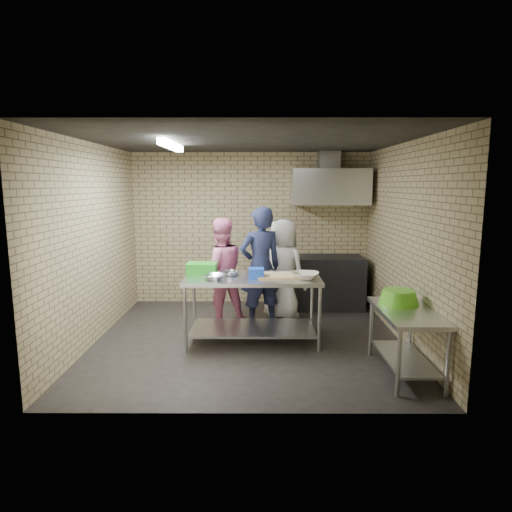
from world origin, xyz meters
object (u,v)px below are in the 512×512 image
(green_crate, at_px, (202,269))
(green_basin, at_px, (399,297))
(man_navy, at_px, (260,267))
(side_counter, at_px, (405,342))
(stove, at_px, (328,282))
(blue_tub, at_px, (256,273))
(woman_pink, at_px, (220,272))
(bottle_green, at_px, (354,192))
(bottle_red, at_px, (331,191))
(prep_table, at_px, (253,309))
(woman_white, at_px, (283,269))

(green_crate, distance_m, green_basin, 2.60)
(green_crate, relative_size, man_navy, 0.22)
(side_counter, xyz_separation_m, stove, (-0.45, 2.75, 0.08))
(blue_tub, height_order, man_navy, man_navy)
(woman_pink, bearing_deg, green_basin, 124.19)
(green_crate, xyz_separation_m, bottle_green, (2.45, 1.81, 1.02))
(green_basin, xyz_separation_m, bottle_red, (-0.38, 2.74, 1.19))
(stove, distance_m, man_navy, 1.63)
(prep_table, relative_size, bottle_green, 12.13)
(side_counter, distance_m, stove, 2.79)
(bottle_red, bearing_deg, side_counter, -82.38)
(blue_tub, bearing_deg, woman_white, 69.78)
(stove, relative_size, green_crate, 2.97)
(bottle_green, bearing_deg, blue_tub, -129.85)
(prep_table, distance_m, bottle_green, 3.03)
(green_basin, bearing_deg, blue_tub, 157.07)
(bottle_red, distance_m, woman_pink, 2.50)
(side_counter, bearing_deg, woman_pink, 140.93)
(woman_pink, bearing_deg, side_counter, 120.38)
(side_counter, xyz_separation_m, man_navy, (-1.64, 1.73, 0.53))
(side_counter, height_order, bottle_green, bottle_green)
(woman_pink, bearing_deg, bottle_red, -168.33)
(prep_table, bearing_deg, stove, 52.54)
(bottle_red, height_order, woman_white, bottle_red)
(blue_tub, bearing_deg, woman_pink, 122.54)
(side_counter, xyz_separation_m, woman_pink, (-2.25, 1.83, 0.45))
(woman_pink, bearing_deg, blue_tub, 101.98)
(man_navy, relative_size, woman_white, 1.13)
(bottle_red, xyz_separation_m, man_navy, (-1.24, -1.26, -1.12))
(bottle_red, bearing_deg, bottle_green, 0.00)
(side_counter, bearing_deg, green_crate, 154.26)
(side_counter, distance_m, blue_tub, 2.04)
(green_basin, relative_size, bottle_green, 3.07)
(prep_table, xyz_separation_m, woman_pink, (-0.50, 0.77, 0.37))
(woman_white, bearing_deg, green_crate, 76.73)
(bottle_green, bearing_deg, bottle_red, 180.00)
(stove, bearing_deg, bottle_green, 28.07)
(green_crate, bearing_deg, blue_tub, -16.35)
(man_navy, distance_m, woman_white, 0.52)
(green_crate, distance_m, blue_tub, 0.78)
(blue_tub, bearing_deg, man_navy, 85.57)
(blue_tub, distance_m, bottle_red, 2.63)
(prep_table, distance_m, side_counter, 2.04)
(side_counter, bearing_deg, prep_table, 148.76)
(stove, xyz_separation_m, man_navy, (-1.19, -1.02, 0.46))
(green_basin, height_order, woman_white, woman_white)
(green_crate, relative_size, woman_white, 0.25)
(bottle_green, bearing_deg, stove, -151.93)
(blue_tub, relative_size, green_basin, 0.44)
(prep_table, height_order, bottle_red, bottle_red)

